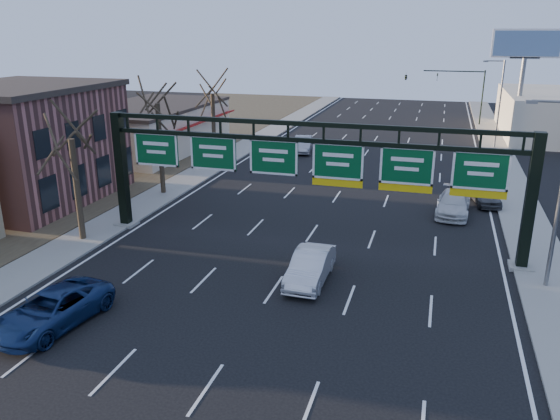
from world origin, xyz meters
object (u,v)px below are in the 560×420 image
(car_blue_suv, at_px, (53,309))
(car_white_wagon, at_px, (453,204))
(sign_gantry, at_px, (308,168))
(car_silver_sedan, at_px, (310,267))

(car_blue_suv, xyz_separation_m, car_white_wagon, (16.22, 20.11, -0.01))
(sign_gantry, relative_size, car_blue_suv, 4.53)
(car_blue_suv, relative_size, car_silver_sedan, 1.14)
(sign_gantry, relative_size, car_white_wagon, 4.82)
(sign_gantry, height_order, car_blue_suv, sign_gantry)
(car_white_wagon, bearing_deg, sign_gantry, -130.89)
(sign_gantry, height_order, car_silver_sedan, sign_gantry)
(sign_gantry, xyz_separation_m, car_white_wagon, (8.15, 8.28, -3.89))
(car_silver_sedan, bearing_deg, sign_gantry, 106.34)
(sign_gantry, xyz_separation_m, car_silver_sedan, (1.31, -4.60, -3.85))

